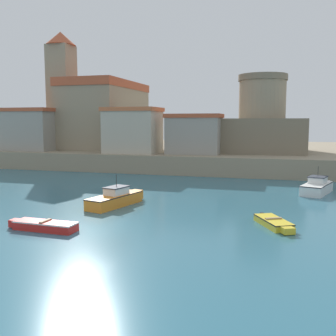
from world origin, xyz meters
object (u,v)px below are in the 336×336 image
Objects in this scene: fortress at (261,126)px; harbor_shed_near_wharf at (133,130)px; church at (100,111)px; harbor_shed_far_end at (194,134)px; dinghy_red_2 at (44,225)px; dinghy_yellow_0 at (274,223)px; motorboat_white_1 at (317,187)px; motorboat_orange_4 at (116,198)px; harbor_shed_mid_row at (29,129)px.

harbor_shed_near_wharf is at bearing -157.47° from fortress.
church is at bearing 136.26° from harbor_shed_near_wharf.
church is 18.84m from harbor_shed_far_end.
harbor_shed_far_end is (2.53, 29.29, 4.51)m from dinghy_red_2.
dinghy_red_2 reaches higher than dinghy_yellow_0.
motorboat_white_1 is at bearing 74.70° from dinghy_yellow_0.
dinghy_yellow_0 is 0.21× the size of church.
dinghy_red_2 is 0.74× the size of motorboat_orange_4.
harbor_shed_far_end reaches higher than motorboat_white_1.
harbor_shed_mid_row is (-32.00, -6.28, -0.41)m from fortress.
motorboat_white_1 is 0.66× the size of harbor_shed_mid_row.
dinghy_yellow_0 is 43.13m from church.
motorboat_white_1 is 1.26× the size of dinghy_red_2.
dinghy_yellow_0 is 13.74m from dinghy_red_2.
dinghy_red_2 is at bearing -94.93° from harbor_shed_far_end.
fortress is 1.65× the size of harbor_shed_far_end.
motorboat_orange_4 is 0.83× the size of harbor_shed_near_wharf.
motorboat_orange_4 is 29.74m from fortress.
harbor_shed_mid_row is at bearing -168.89° from fortress.
harbor_shed_far_end reaches higher than motorboat_orange_4.
harbor_shed_far_end is at bearing 138.79° from motorboat_white_1.
harbor_shed_near_wharf is at bearing 100.84° from dinghy_red_2.
dinghy_red_2 is (-12.95, -4.57, 0.04)m from dinghy_yellow_0.
harbor_shed_far_end is at bearing -24.78° from church.
motorboat_orange_4 is at bearing 79.85° from dinghy_red_2.
motorboat_white_1 is at bearing 46.29° from dinghy_red_2.
motorboat_orange_4 is 0.71× the size of harbor_shed_mid_row.
harbor_shed_far_end is (8.00, 0.70, -0.42)m from harbor_shed_near_wharf.
harbor_shed_near_wharf reaches higher than motorboat_white_1.
harbor_shed_mid_row is 1.19× the size of harbor_shed_far_end.
motorboat_orange_4 is at bearing -62.17° from church.
motorboat_orange_4 reaches higher than dinghy_red_2.
harbor_shed_far_end reaches higher than dinghy_red_2.
harbor_shed_near_wharf is (-18.43, 24.02, 4.97)m from dinghy_yellow_0.
harbor_shed_near_wharf is at bearing 127.49° from dinghy_yellow_0.
church is at bearing 48.69° from harbor_shed_mid_row.
church is at bearing 155.22° from harbor_shed_far_end.
harbor_shed_near_wharf is (-16.00, -6.64, -0.45)m from fortress.
fortress is 1.63× the size of harbor_shed_near_wharf.
dinghy_red_2 is 36.38m from harbor_shed_mid_row.
dinghy_yellow_0 is at bearing -49.98° from church.
fortress is at bearing 107.98° from motorboat_white_1.
church reaches higher than harbor_shed_mid_row.
motorboat_white_1 is at bearing 32.87° from motorboat_orange_4.
dinghy_red_2 is 40.48m from church.
church is (-15.66, 29.66, 7.42)m from motorboat_orange_4.
motorboat_orange_4 is 0.84× the size of harbor_shed_far_end.
dinghy_red_2 is at bearing -53.43° from harbor_shed_mid_row.
dinghy_red_2 is 37.16m from fortress.
church is at bearing 130.02° from dinghy_yellow_0.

